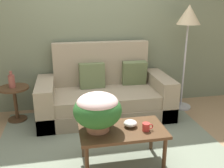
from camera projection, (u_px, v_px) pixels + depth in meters
ground_plane at (106, 136)px, 3.45m from camera, size 14.00×14.00×0.00m
wall_back at (93, 28)px, 4.11m from camera, size 6.40×0.12×2.65m
area_rug at (106, 136)px, 3.44m from camera, size 2.79×1.91×0.01m
couch at (105, 96)px, 3.99m from camera, size 2.02×0.91×1.12m
coffee_table at (122, 133)px, 2.76m from camera, size 0.93×0.52×0.43m
side_table at (15, 98)px, 3.80m from camera, size 0.44×0.44×0.54m
floor_lamp at (188, 23)px, 3.94m from camera, size 0.37×0.37×1.69m
potted_plant at (98, 109)px, 2.65m from camera, size 0.51×0.51×0.41m
coffee_mug at (146, 127)px, 2.70m from camera, size 0.12×0.08×0.09m
snack_bowl at (130, 123)px, 2.78m from camera, size 0.15×0.15×0.07m
table_vase at (12, 81)px, 3.70m from camera, size 0.09×0.09×0.25m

